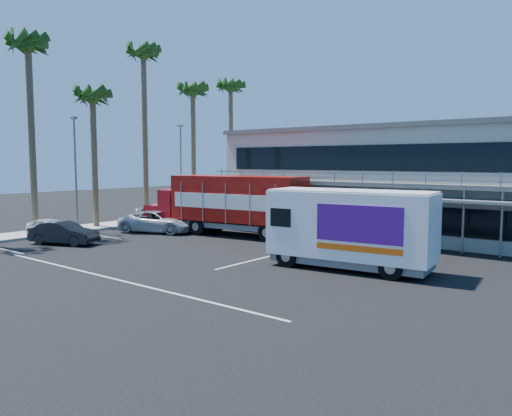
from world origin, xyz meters
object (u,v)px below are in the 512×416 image
Objects in this scene: white_van at (350,228)px; parked_car_b at (64,233)px; red_truck at (228,203)px; parked_car_a at (50,229)px.

white_van reaches higher than parked_car_b.
parked_car_b is (-5.17, -9.03, -1.53)m from red_truck.
white_van is at bearing -77.43° from parked_car_a.
white_van is at bearing -28.56° from red_truck.
white_van is 1.86× the size of parked_car_b.
white_van is (11.61, -4.53, -0.26)m from red_truck.
red_truck is 10.52m from parked_car_b.
parked_car_b reaches higher than parked_car_a.
parked_car_b is (-16.78, -4.50, -1.27)m from white_van.
red_truck is 11.58m from parked_car_a.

